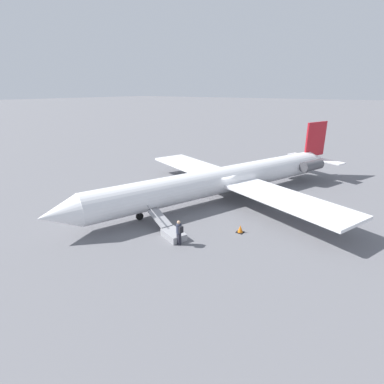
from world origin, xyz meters
name	(u,v)px	position (x,y,z in m)	size (l,w,h in m)	color
ground_plane	(221,199)	(0.00, 0.00, 0.00)	(600.00, 600.00, 0.00)	slate
airplane_main	(229,178)	(-0.86, 0.33, 1.90)	(30.34, 23.85, 6.36)	white
boarding_stairs	(171,231)	(8.55, 0.78, 0.36)	(2.35, 4.11, 1.62)	#99999E
passenger	(179,231)	(9.20, 2.06, 1.00)	(0.44, 0.57, 1.74)	#23232D
traffic_cone_near_stairs	(240,229)	(5.22, 4.59, 0.26)	(0.51, 0.51, 0.57)	black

